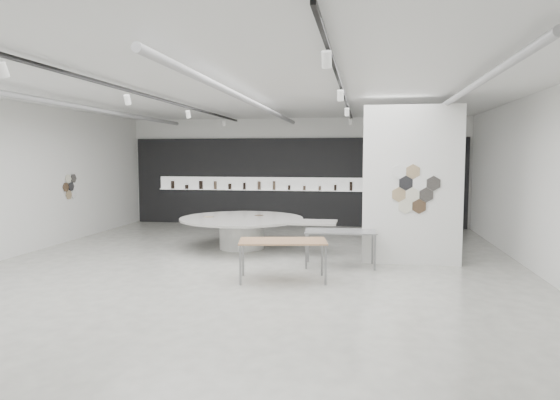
% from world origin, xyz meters
% --- Properties ---
extents(room, '(12.02, 14.02, 3.82)m').
position_xyz_m(room, '(-0.09, -0.00, 2.07)').
color(room, beige).
rests_on(room, ground).
extents(back_wall_display, '(11.80, 0.27, 3.10)m').
position_xyz_m(back_wall_display, '(-0.08, 6.93, 1.54)').
color(back_wall_display, black).
rests_on(back_wall_display, ground).
extents(partition_column, '(2.20, 0.38, 3.60)m').
position_xyz_m(partition_column, '(3.50, 1.00, 1.80)').
color(partition_column, white).
rests_on(partition_column, ground).
extents(display_island, '(4.19, 3.28, 0.84)m').
position_xyz_m(display_island, '(-0.71, 2.20, 0.54)').
color(display_island, white).
rests_on(display_island, ground).
extents(sample_table_wood, '(1.83, 1.14, 0.80)m').
position_xyz_m(sample_table_wood, '(0.86, -1.02, 0.74)').
color(sample_table_wood, '#A57955').
rests_on(sample_table_wood, ground).
extents(sample_table_stone, '(1.61, 0.87, 0.81)m').
position_xyz_m(sample_table_stone, '(1.92, 0.46, 0.74)').
color(sample_table_stone, gray).
rests_on(sample_table_stone, ground).
extents(kitchen_counter, '(1.53, 0.61, 1.20)m').
position_xyz_m(kitchen_counter, '(3.33, 6.51, 0.43)').
color(kitchen_counter, white).
rests_on(kitchen_counter, ground).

